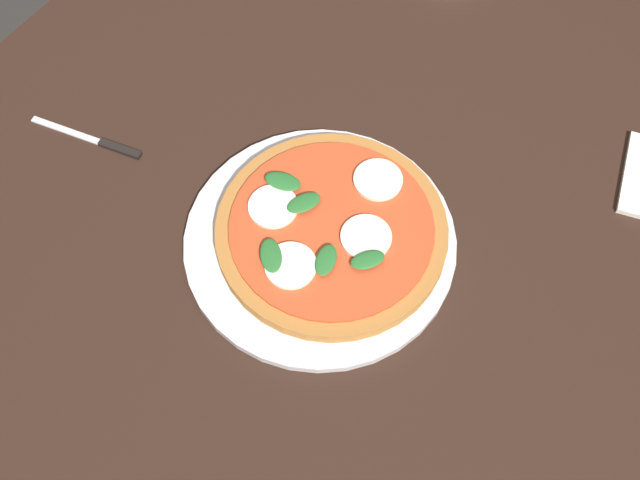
% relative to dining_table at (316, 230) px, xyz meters
% --- Properties ---
extents(ground_plane, '(6.00, 6.00, 0.00)m').
position_rel_dining_table_xyz_m(ground_plane, '(0.00, 0.00, -0.66)').
color(ground_plane, '#2D2B28').
extents(dining_table, '(1.44, 1.06, 0.74)m').
position_rel_dining_table_xyz_m(dining_table, '(0.00, 0.00, 0.00)').
color(dining_table, black).
rests_on(dining_table, ground_plane).
extents(serving_tray, '(0.34, 0.34, 0.01)m').
position_rel_dining_table_xyz_m(serving_tray, '(-0.06, -0.04, 0.09)').
color(serving_tray, silver).
rests_on(serving_tray, dining_table).
extents(pizza, '(0.29, 0.29, 0.03)m').
position_rel_dining_table_xyz_m(pizza, '(-0.04, -0.05, 0.11)').
color(pizza, '#B27033').
rests_on(pizza, serving_tray).
extents(knife, '(0.05, 0.17, 0.01)m').
position_rel_dining_table_xyz_m(knife, '(-0.10, 0.29, 0.09)').
color(knife, black).
rests_on(knife, dining_table).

